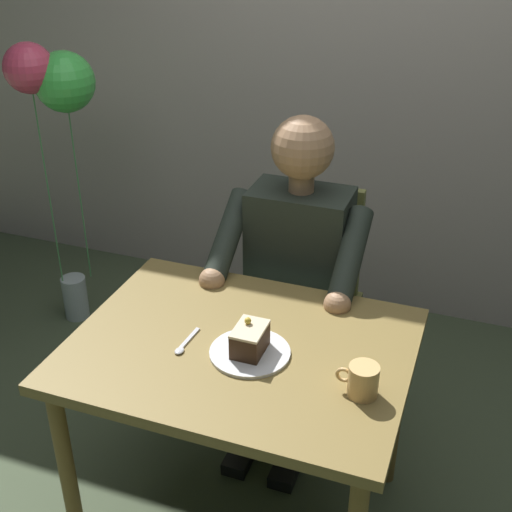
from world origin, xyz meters
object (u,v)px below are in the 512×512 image
Objects in this scene: coffee_cup at (363,380)px; dessert_spoon at (184,345)px; dining_table at (241,368)px; chair at (304,290)px; balloon_display at (55,104)px; cake_slice at (250,339)px; seated_person at (292,278)px.

dessert_spoon is at bearing -3.39° from coffee_cup.
dining_table is 0.70m from chair.
cake_slice is at bearing 143.83° from balloon_display.
balloon_display reaches higher than chair.
dining_table is 0.74× the size of balloon_display.
dessert_spoon is at bearing 138.00° from balloon_display.
cake_slice is 0.20m from dessert_spoon.
seated_person is 10.51× the size of coffee_cup.
chair reaches higher than cake_slice.
balloon_display reaches higher than dining_table.
balloon_display is (1.57, -0.96, 0.33)m from coffee_cup.
balloon_display is (1.18, -0.35, 0.43)m from seated_person.
balloon_display reaches higher than seated_person.
dessert_spoon is at bearing 23.01° from dining_table.
dining_table is at bearing -156.99° from dessert_spoon.
seated_person is 0.61m from dessert_spoon.
chair is 0.73× the size of seated_person.
balloon_display reaches higher than coffee_cup.
dining_table is 0.42m from coffee_cup.
coffee_cup is (-0.34, 0.06, -0.00)m from cake_slice.
dining_table is at bearing -37.83° from cake_slice.
dining_table is 8.35× the size of cake_slice.
cake_slice is at bearing -10.50° from coffee_cup.
cake_slice is 0.35m from coffee_cup.
balloon_display is at bearing -36.17° from cake_slice.
chair is at bearing -63.92° from coffee_cup.
chair reaches higher than dessert_spoon.
dessert_spoon reaches higher than dining_table.
balloon_display is (1.18, -0.17, 0.58)m from chair.
seated_person reaches higher than coffee_cup.
cake_slice is 1.02× the size of coffee_cup.
dessert_spoon is (0.15, 0.76, 0.21)m from chair.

